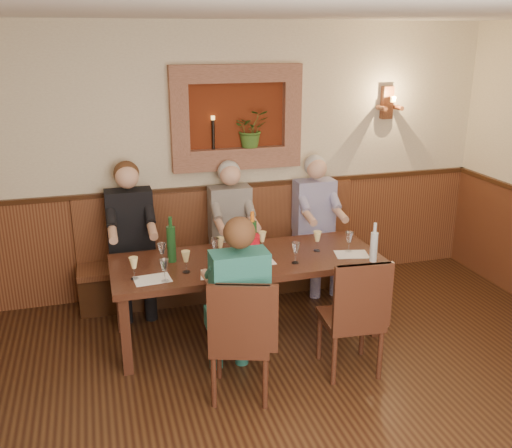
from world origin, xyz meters
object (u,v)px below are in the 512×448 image
(spittoon_bucket, at_px, (248,249))
(chair_near_right, at_px, (350,338))
(person_bench_left, at_px, (133,250))
(person_bench_right, at_px, (316,234))
(chair_near_left, at_px, (241,361))
(person_chair_front, at_px, (237,317))
(wine_bottle_green_a, at_px, (252,238))
(person_bench_mid, at_px, (232,242))
(wine_bottle_green_b, at_px, (171,243))
(water_bottle, at_px, (374,246))
(bench, at_px, (224,263))
(dining_table, at_px, (247,266))

(spittoon_bucket, bearing_deg, chair_near_right, -49.28)
(chair_near_right, bearing_deg, person_bench_left, 138.61)
(person_bench_right, xyz_separation_m, spittoon_bucket, (-1.02, -0.90, 0.27))
(chair_near_left, xyz_separation_m, person_chair_front, (0.01, 0.13, 0.30))
(person_bench_left, relative_size, person_chair_front, 1.05)
(chair_near_right, bearing_deg, wine_bottle_green_a, 129.69)
(person_bench_mid, xyz_separation_m, wine_bottle_green_b, (-0.73, -0.72, 0.32))
(chair_near_left, relative_size, water_bottle, 2.82)
(wine_bottle_green_a, bearing_deg, bench, 93.48)
(chair_near_right, bearing_deg, water_bottle, 53.10)
(person_bench_mid, distance_m, person_chair_front, 1.65)
(water_bottle, bearing_deg, spittoon_bucket, 163.97)
(chair_near_left, xyz_separation_m, person_bench_right, (1.31, 1.75, 0.31))
(chair_near_left, height_order, person_bench_mid, person_bench_mid)
(bench, distance_m, person_bench_right, 1.05)
(chair_near_left, height_order, person_bench_right, person_bench_right)
(person_bench_left, relative_size, person_bench_mid, 1.04)
(chair_near_left, bearing_deg, bench, 99.32)
(chair_near_right, bearing_deg, person_bench_mid, 113.87)
(chair_near_left, distance_m, person_bench_mid, 1.81)
(person_chair_front, bearing_deg, person_bench_left, 112.16)
(chair_near_left, height_order, person_bench_left, person_bench_left)
(person_bench_left, bearing_deg, wine_bottle_green_b, -67.59)
(person_bench_left, bearing_deg, dining_table, -41.31)
(person_bench_right, relative_size, wine_bottle_green_b, 3.52)
(chair_near_left, bearing_deg, wine_bottle_green_a, 87.46)
(dining_table, xyz_separation_m, person_bench_mid, (0.07, 0.84, -0.08))
(dining_table, height_order, bench, bench)
(chair_near_left, relative_size, person_bench_mid, 0.69)
(bench, height_order, spittoon_bucket, bench)
(wine_bottle_green_b, bearing_deg, wine_bottle_green_a, -8.02)
(person_bench_right, height_order, person_chair_front, person_bench_right)
(person_bench_left, relative_size, spittoon_bucket, 6.26)
(chair_near_right, xyz_separation_m, wine_bottle_green_a, (-0.59, 0.85, 0.63))
(dining_table, xyz_separation_m, person_chair_front, (-0.29, -0.78, -0.08))
(bench, bearing_deg, wine_bottle_green_b, -128.38)
(spittoon_bucket, bearing_deg, water_bottle, -16.03)
(bench, relative_size, wine_bottle_green_b, 7.27)
(person_bench_left, bearing_deg, person_bench_mid, 0.10)
(chair_near_right, xyz_separation_m, person_chair_front, (-0.94, 0.05, 0.30))
(dining_table, height_order, chair_near_right, chair_near_right)
(bench, bearing_deg, person_bench_right, -6.02)
(person_bench_right, distance_m, person_chair_front, 2.08)
(person_bench_right, height_order, wine_bottle_green_a, person_bench_right)
(water_bottle, bearing_deg, chair_near_right, -131.70)
(chair_near_left, height_order, chair_near_right, chair_near_right)
(wine_bottle_green_b, bearing_deg, chair_near_right, -36.08)
(chair_near_right, bearing_deg, person_chair_front, -178.51)
(wine_bottle_green_b, xyz_separation_m, water_bottle, (1.71, -0.49, -0.03))
(chair_near_right, relative_size, person_bench_mid, 0.71)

